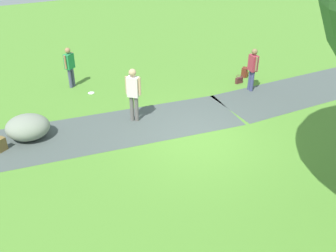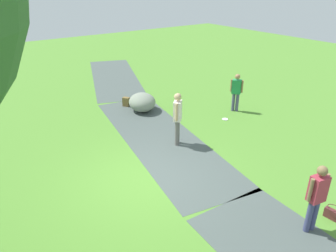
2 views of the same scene
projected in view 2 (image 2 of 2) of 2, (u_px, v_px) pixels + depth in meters
name	position (u px, v px, depth m)	size (l,w,h in m)	color
ground_plane	(144.00, 180.00, 8.87)	(48.00, 48.00, 0.00)	#538B30
footpath_segment_mid	(160.00, 137.00, 11.26)	(8.30, 3.76, 0.01)	#495350
footpath_segment_far	(115.00, 77.00, 18.04)	(8.33, 5.08, 0.01)	#495350
lawn_boulder	(142.00, 102.00, 13.38)	(1.62, 1.51, 0.75)	gray
woman_with_handbag	(317.00, 195.00, 6.74)	(0.30, 0.51, 1.66)	#414671
man_near_boulder	(178.00, 115.00, 10.38)	(0.42, 0.43, 1.80)	#66615E
passerby_on_path	(236.00, 90.00, 13.12)	(0.44, 0.40, 1.59)	#4B4C70
handbag_on_grass	(332.00, 213.00, 7.43)	(0.33, 0.29, 0.31)	#582528
backpack_by_boulder	(126.00, 102.00, 13.93)	(0.34, 0.35, 0.40)	brown
frisbee_on_grass	(225.00, 119.00, 12.68)	(0.24, 0.24, 0.02)	white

